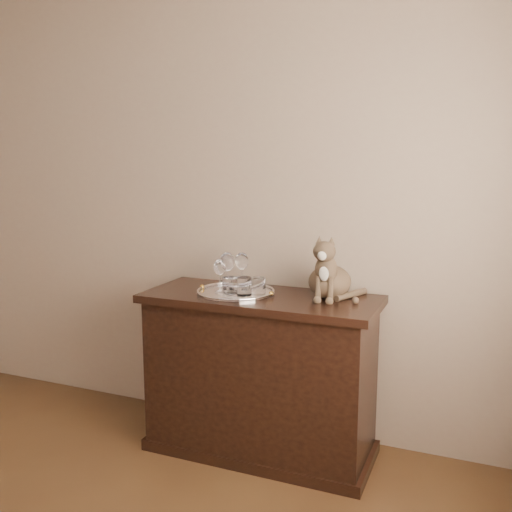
{
  "coord_description": "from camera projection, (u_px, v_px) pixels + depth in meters",
  "views": [
    {
      "loc": [
        1.66,
        -0.67,
        1.54
      ],
      "look_at": [
        0.57,
        1.95,
        1.05
      ],
      "focal_mm": 40.0,
      "sensor_mm": 36.0,
      "label": 1
    }
  ],
  "objects": [
    {
      "name": "wall_back",
      "position": [
        185.0,
        191.0,
        3.32
      ],
      "size": [
        4.0,
        0.1,
        2.7
      ],
      "primitive_type": "cube",
      "color": "tan",
      "rests_on": "ground"
    },
    {
      "name": "sideboard",
      "position": [
        261.0,
        375.0,
        2.96
      ],
      "size": [
        1.2,
        0.5,
        0.85
      ],
      "primitive_type": null,
      "color": "black",
      "rests_on": "ground"
    },
    {
      "name": "tray",
      "position": [
        236.0,
        293.0,
        2.93
      ],
      "size": [
        0.4,
        0.4,
        0.01
      ],
      "primitive_type": "cylinder",
      "color": "silver",
      "rests_on": "sideboard"
    },
    {
      "name": "wine_glass_a",
      "position": [
        227.0,
        270.0,
        3.01
      ],
      "size": [
        0.07,
        0.07,
        0.19
      ],
      "primitive_type": null,
      "color": "silver",
      "rests_on": "tray"
    },
    {
      "name": "wine_glass_b",
      "position": [
        242.0,
        270.0,
        3.0
      ],
      "size": [
        0.07,
        0.07,
        0.19
      ],
      "primitive_type": null,
      "color": "silver",
      "rests_on": "tray"
    },
    {
      "name": "wine_glass_c",
      "position": [
        220.0,
        276.0,
        2.91
      ],
      "size": [
        0.07,
        0.07,
        0.17
      ],
      "primitive_type": null,
      "color": "white",
      "rests_on": "tray"
    },
    {
      "name": "wine_glass_d",
      "position": [
        228.0,
        272.0,
        2.92
      ],
      "size": [
        0.08,
        0.08,
        0.2
      ],
      "primitive_type": null,
      "color": "silver",
      "rests_on": "tray"
    },
    {
      "name": "tumbler_a",
      "position": [
        244.0,
        286.0,
        2.86
      ],
      "size": [
        0.08,
        0.08,
        0.09
      ],
      "primitive_type": "cylinder",
      "color": "silver",
      "rests_on": "tray"
    },
    {
      "name": "tumbler_b",
      "position": [
        230.0,
        286.0,
        2.85
      ],
      "size": [
        0.08,
        0.08,
        0.09
      ],
      "primitive_type": "cylinder",
      "color": "white",
      "rests_on": "tray"
    },
    {
      "name": "tumbler_c",
      "position": [
        258.0,
        286.0,
        2.87
      ],
      "size": [
        0.08,
        0.08,
        0.09
      ],
      "primitive_type": "cylinder",
      "color": "white",
      "rests_on": "tray"
    },
    {
      "name": "cat",
      "position": [
        330.0,
        266.0,
        2.82
      ],
      "size": [
        0.33,
        0.31,
        0.32
      ],
      "primitive_type": null,
      "rotation": [
        0.0,
        0.0,
        0.03
      ],
      "color": "#4F3E2F",
      "rests_on": "sideboard"
    }
  ]
}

